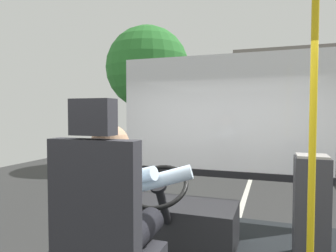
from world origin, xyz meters
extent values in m
cube|color=#2F2F2F|center=(0.00, 8.80, -0.03)|extent=(18.00, 44.00, 0.05)
cube|color=silver|center=(0.00, 8.80, 0.00)|extent=(0.12, 39.60, 0.00)
cube|color=#28282D|center=(-0.24, -0.73, 1.60)|extent=(0.48, 0.10, 0.66)
cube|color=#28282D|center=(-0.24, -0.73, 2.04)|extent=(0.22, 0.10, 0.18)
cylinder|color=black|center=(-0.15, -0.41, 1.35)|extent=(0.17, 0.44, 0.17)
cylinder|color=black|center=(-0.33, -0.41, 1.35)|extent=(0.17, 0.44, 0.17)
cylinder|color=silver|center=(-0.24, -0.57, 1.53)|extent=(0.33, 0.33, 0.52)
cube|color=#70934C|center=(-0.24, -0.39, 1.60)|extent=(0.06, 0.01, 0.33)
sphere|color=#A37A5B|center=(-0.24, -0.57, 1.89)|extent=(0.21, 0.21, 0.21)
cylinder|color=silver|center=(-0.14, -0.29, 1.62)|extent=(0.59, 0.21, 0.25)
cylinder|color=silver|center=(-0.34, -0.29, 1.62)|extent=(0.59, 0.21, 0.25)
cube|color=black|center=(-0.24, 0.67, 1.01)|extent=(1.10, 0.56, 0.40)
cylinder|color=black|center=(-0.24, 0.28, 1.31)|extent=(0.07, 0.28, 0.39)
torus|color=black|center=(-0.24, 0.17, 1.49)|extent=(0.48, 0.42, 0.28)
cylinder|color=black|center=(-0.24, 0.17, 1.49)|extent=(0.13, 0.13, 0.10)
cylinder|color=gold|center=(0.83, 0.04, 1.83)|extent=(0.04, 0.04, 2.04)
cube|color=#333338|center=(0.92, 0.77, 1.25)|extent=(0.27, 0.27, 0.88)
cube|color=#9E9993|center=(0.92, 0.77, 1.70)|extent=(0.25, 0.24, 0.02)
cube|color=silver|center=(0.00, 1.62, 2.06)|extent=(2.50, 0.01, 1.40)
cube|color=black|center=(0.00, 1.62, 1.32)|extent=(2.50, 0.08, 0.08)
cylinder|color=#4C3828|center=(-3.94, 8.67, 1.37)|extent=(0.33, 0.33, 2.75)
sphere|color=#2B762D|center=(-3.94, 8.67, 3.77)|extent=(3.16, 3.16, 3.16)
cylinder|color=black|center=(2.85, 16.03, 0.24)|extent=(0.14, 0.48, 0.48)
cylinder|color=black|center=(2.85, 13.46, 0.24)|extent=(0.14, 0.48, 0.48)
cube|color=black|center=(3.85, 19.74, 0.59)|extent=(1.86, 4.41, 0.65)
cube|color=#282D33|center=(3.85, 19.47, 1.16)|extent=(1.52, 2.42, 0.50)
cylinder|color=black|center=(4.74, 21.10, 0.27)|extent=(0.14, 0.53, 0.53)
cylinder|color=black|center=(2.97, 21.10, 0.27)|extent=(0.14, 0.53, 0.53)
cylinder|color=black|center=(2.97, 18.37, 0.27)|extent=(0.14, 0.53, 0.53)
camera|label=1|loc=(0.59, -2.00, 2.06)|focal=32.06mm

